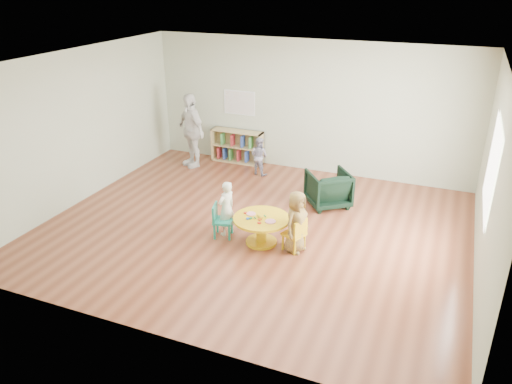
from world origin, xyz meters
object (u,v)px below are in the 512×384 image
activity_table (261,226)px  armchair (328,189)px  child_right (296,222)px  toddler (259,156)px  adult_caretaker (191,130)px  kid_chair_right (296,234)px  bookshelf (237,146)px  kid_chair_left (220,219)px  child_left (226,208)px

activity_table → armchair: 1.90m
child_right → toddler: child_right is taller
toddler → adult_caretaker: bearing=16.9°
kid_chair_right → toddler: toddler is taller
bookshelf → child_right: bearing=-53.1°
activity_table → kid_chair_left: kid_chair_left is taller
kid_chair_left → armchair: 2.27m
child_left → toddler: 2.74m
adult_caretaker → toddler: bearing=34.3°
child_left → toddler: child_left is taller
toddler → kid_chair_right: bearing=136.0°
kid_chair_right → child_left: 1.25m
toddler → child_left: bearing=114.7°
activity_table → toddler: toddler is taller
bookshelf → child_right: 4.15m
kid_chair_left → child_left: (0.06, 0.11, 0.16)m
bookshelf → armchair: bookshelf is taller
kid_chair_right → bookshelf: (-2.50, 3.32, 0.07)m
armchair → child_right: (-0.04, -1.81, 0.17)m
activity_table → child_right: child_right is taller
bookshelf → child_right: child_right is taller
child_right → kid_chair_left: bearing=106.1°
kid_chair_left → toddler: toddler is taller
child_right → activity_table: bearing=103.4°
kid_chair_left → child_left: bearing=137.3°
kid_chair_right → adult_caretaker: (-3.33, 2.71, 0.52)m
bookshelf → armchair: bearing=-30.7°
child_right → kid_chair_right: bearing=-126.6°
kid_chair_right → toddler: 3.29m
kid_chair_left → bookshelf: bearing=-175.0°
child_right → child_left: bearing=101.0°
activity_table → bookshelf: (-1.91, 3.30, 0.05)m
child_left → toddler: bearing=-149.0°
kid_chair_left → child_left: child_left is taller
activity_table → armchair: size_ratio=1.23×
bookshelf → child_left: size_ratio=1.28×
activity_table → toddler: size_ratio=1.10×
toddler → adult_caretaker: adult_caretaker is taller
bookshelf → child_left: bearing=-68.7°
bookshelf → child_left: 3.47m
bookshelf → toddler: (0.76, -0.54, 0.05)m
adult_caretaker → bookshelf: bearing=67.8°
kid_chair_left → child_left: size_ratio=0.61×
bookshelf → kid_chair_left: bearing=-70.2°
child_left → activity_table: bearing=104.4°
bookshelf → adult_caretaker: bearing=-143.6°
kid_chair_left → child_left: 0.21m
kid_chair_left → toddler: (-0.45, 2.81, 0.11)m
child_left → child_right: child_right is taller
adult_caretaker → child_right: bearing=-7.6°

